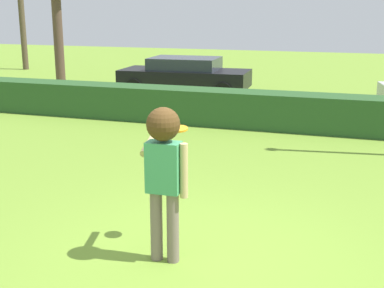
% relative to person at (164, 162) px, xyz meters
% --- Properties ---
extents(ground_plane, '(60.00, 60.00, 0.00)m').
position_rel_person_xyz_m(ground_plane, '(0.33, 0.20, -1.19)').
color(ground_plane, olive).
extents(person, '(0.58, 0.77, 1.81)m').
position_rel_person_xyz_m(person, '(0.00, 0.00, 0.00)').
color(person, '#76655F').
rests_on(person, ground).
extents(frisbee, '(0.22, 0.23, 0.05)m').
position_rel_person_xyz_m(frisbee, '(-0.03, 0.56, 0.26)').
color(frisbee, orange).
extents(hedge_row, '(18.26, 0.90, 0.86)m').
position_rel_person_xyz_m(hedge_row, '(0.33, 7.25, -0.75)').
color(hedge_row, '#285025').
rests_on(hedge_row, ground).
extents(parked_car_black, '(4.28, 1.97, 1.25)m').
position_rel_person_xyz_m(parked_car_black, '(-3.63, 11.22, -0.50)').
color(parked_car_black, black).
rests_on(parked_car_black, ground).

